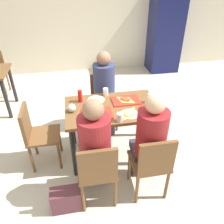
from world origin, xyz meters
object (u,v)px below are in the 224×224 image
(person_in_brown_jacket, at_px, (150,136))
(plastic_cup_a, at_px, (106,92))
(tray_red_far, at_px, (126,100))
(pizza_slice_a, at_px, (96,112))
(tray_red_near, at_px, (97,114))
(pizza_slice_b, at_px, (125,99))
(chair_near_left, at_px, (97,170))
(paper_plate_center, at_px, (96,100))
(chair_near_right, at_px, (152,163))
(paper_plate_near_edge, at_px, (130,114))
(chair_left_end, at_px, (36,132))
(soda_can, at_px, (150,98))
(handbag, at_px, (66,199))
(drink_fridge, at_px, (165,31))
(main_table, at_px, (112,114))
(condiment_bottle, at_px, (80,96))
(pizza_slice_d, at_px, (129,113))
(chair_far_side, at_px, (103,97))
(person_in_red, at_px, (95,143))
(foil_bundle, at_px, (72,108))
(pizza_slice_c, at_px, (95,99))
(plastic_cup_b, at_px, (120,117))
(person_far_side, at_px, (105,87))

(person_in_brown_jacket, distance_m, plastic_cup_a, 0.99)
(tray_red_far, distance_m, pizza_slice_a, 0.49)
(tray_red_near, distance_m, pizza_slice_b, 0.47)
(chair_near_left, bearing_deg, paper_plate_center, 83.10)
(chair_near_right, xyz_separation_m, paper_plate_near_edge, (-0.12, 0.55, 0.27))
(paper_plate_center, bearing_deg, chair_left_end, -165.52)
(soda_can, height_order, handbag, soda_can)
(drink_fridge, bearing_deg, main_table, -122.39)
(pizza_slice_b, bearing_deg, chair_left_end, -174.37)
(paper_plate_center, xyz_separation_m, condiment_bottle, (-0.20, 0.00, 0.08))
(tray_red_near, relative_size, paper_plate_center, 1.64)
(pizza_slice_d, distance_m, soda_can, 0.39)
(chair_left_end, relative_size, pizza_slice_b, 3.60)
(chair_near_left, xyz_separation_m, handbag, (-0.35, -0.02, -0.36))
(handbag, bearing_deg, chair_left_end, 112.78)
(chair_near_left, distance_m, tray_red_far, 1.03)
(tray_red_near, relative_size, paper_plate_near_edge, 1.64)
(pizza_slice_b, xyz_separation_m, plastic_cup_a, (-0.23, 0.20, 0.03))
(paper_plate_center, xyz_separation_m, plastic_cup_a, (0.15, 0.11, 0.05))
(chair_left_end, xyz_separation_m, paper_plate_center, (0.79, 0.20, 0.27))
(person_in_brown_jacket, height_order, drink_fridge, drink_fridge)
(tray_red_near, bearing_deg, plastic_cup_a, 68.64)
(soda_can, bearing_deg, chair_far_side, 123.82)
(chair_near_left, bearing_deg, chair_left_end, 131.76)
(pizza_slice_d, bearing_deg, tray_red_near, 169.89)
(main_table, xyz_separation_m, paper_plate_near_edge, (0.17, -0.20, 0.11))
(chair_near_right, height_order, tray_red_far, chair_near_right)
(condiment_bottle, xyz_separation_m, handbag, (-0.26, -0.97, -0.71))
(handbag, bearing_deg, chair_far_side, 67.24)
(soda_can, bearing_deg, plastic_cup_a, 150.39)
(tray_red_far, relative_size, plastic_cup_a, 3.60)
(person_in_red, bearing_deg, tray_red_near, 79.82)
(foil_bundle, bearing_deg, chair_far_side, 57.47)
(paper_plate_center, relative_size, condiment_bottle, 1.38)
(chair_near_right, relative_size, chair_far_side, 1.00)
(drink_fridge, bearing_deg, chair_far_side, -130.79)
(chair_near_left, bearing_deg, pizza_slice_c, 84.24)
(pizza_slice_b, relative_size, pizza_slice_c, 1.30)
(plastic_cup_b, relative_size, soda_can, 0.82)
(tray_red_near, xyz_separation_m, soda_can, (0.70, 0.15, 0.05))
(plastic_cup_b, distance_m, handbag, 1.06)
(chair_left_end, height_order, condiment_bottle, condiment_bottle)
(main_table, relative_size, person_in_red, 0.92)
(chair_left_end, height_order, paper_plate_near_edge, chair_left_end)
(tray_red_far, distance_m, handbag, 1.38)
(chair_near_right, relative_size, drink_fridge, 0.45)
(tray_red_near, xyz_separation_m, pizza_slice_a, (-0.02, 0.00, 0.02))
(person_in_red, xyz_separation_m, pizza_slice_d, (0.46, 0.42, 0.04))
(person_in_red, height_order, person_far_side, same)
(handbag, bearing_deg, plastic_cup_b, 34.26)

